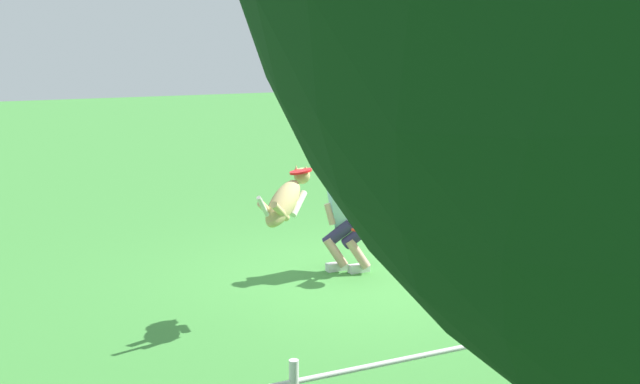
% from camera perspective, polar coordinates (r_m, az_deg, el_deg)
% --- Properties ---
extents(ground_plane, '(60.00, 60.00, 0.00)m').
position_cam_1_polar(ground_plane, '(9.80, 4.41, -6.03)').
color(ground_plane, '#3F8839').
extents(person, '(0.59, 0.71, 1.29)m').
position_cam_1_polar(person, '(9.89, 1.97, -1.66)').
color(person, silver).
rests_on(person, ground_plane).
extents(dog, '(0.89, 0.74, 0.59)m').
position_cam_1_polar(dog, '(8.15, -2.42, -0.59)').
color(dog, tan).
extents(frisbee_flying, '(0.31, 0.31, 0.06)m').
position_cam_1_polar(frisbee_flying, '(8.33, -1.35, 1.44)').
color(frisbee_flying, red).
extents(frisbee_held, '(0.30, 0.30, 0.06)m').
position_cam_1_polar(frisbee_held, '(9.58, 3.00, -2.63)').
color(frisbee_held, red).
rests_on(frisbee_held, person).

